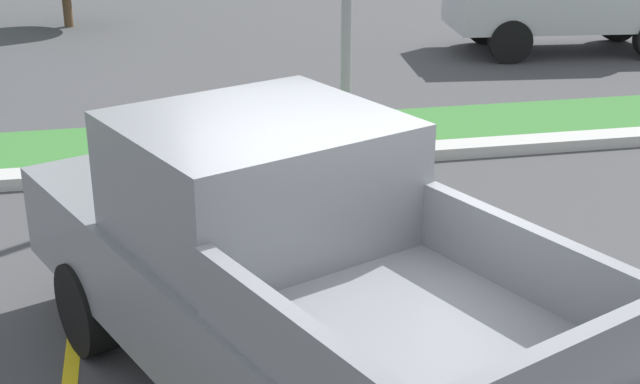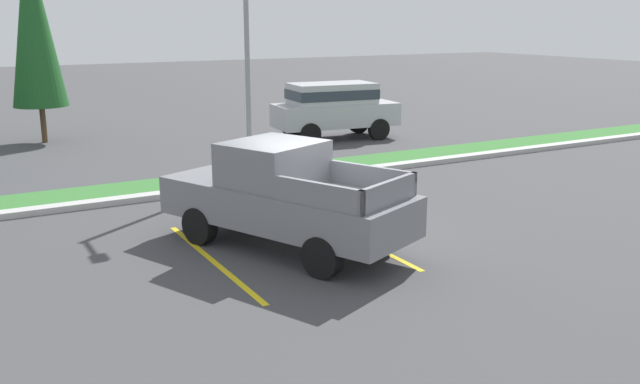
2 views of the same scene
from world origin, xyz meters
The scene contains 4 objects.
parking_line_far centered at (0.89, -0.03, 0.00)m, with size 0.12×4.80×0.01m, color yellow.
curb_strip centered at (0.00, 5.00, 0.07)m, with size 56.00×0.40×0.15m, color #B2B2AD.
grass_median centered at (0.00, 6.10, 0.03)m, with size 56.00×1.80×0.06m, color #387533.
pickup_truck_main centered at (-0.68, 0.02, 1.04)m, with size 3.81×5.54×2.10m.
Camera 1 is at (-1.50, -5.34, 3.79)m, focal length 49.50 mm.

